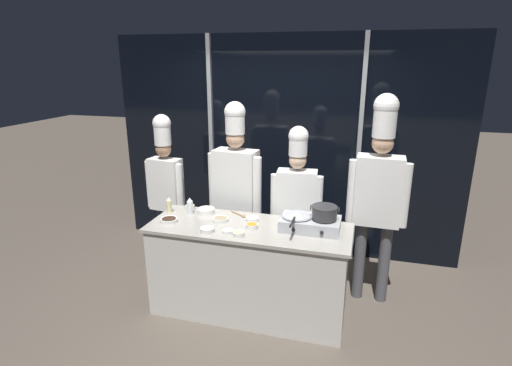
% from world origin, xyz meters
% --- Properties ---
extents(ground_plane, '(24.00, 24.00, 0.00)m').
position_xyz_m(ground_plane, '(0.00, 0.00, 0.00)').
color(ground_plane, brown).
extents(window_wall_back, '(4.35, 0.09, 2.70)m').
position_xyz_m(window_wall_back, '(0.00, 1.48, 1.35)').
color(window_wall_back, black).
rests_on(window_wall_back, ground_plane).
extents(demo_counter, '(1.90, 0.69, 0.91)m').
position_xyz_m(demo_counter, '(0.00, 0.00, 0.45)').
color(demo_counter, beige).
rests_on(demo_counter, ground_plane).
extents(portable_stove, '(0.54, 0.34, 0.12)m').
position_xyz_m(portable_stove, '(0.56, 0.08, 0.96)').
color(portable_stove, '#B2B5BA').
rests_on(portable_stove, demo_counter).
extents(frying_pan, '(0.28, 0.48, 0.05)m').
position_xyz_m(frying_pan, '(0.44, 0.07, 1.05)').
color(frying_pan, '#ADAFB5').
rests_on(frying_pan, portable_stove).
extents(stock_pot, '(0.26, 0.23, 0.12)m').
position_xyz_m(stock_pot, '(0.69, 0.08, 1.09)').
color(stock_pot, '#333335').
rests_on(stock_pot, portable_stove).
extents(squeeze_bottle_clear, '(0.06, 0.06, 0.17)m').
position_xyz_m(squeeze_bottle_clear, '(-0.66, 0.15, 0.99)').
color(squeeze_bottle_clear, white).
rests_on(squeeze_bottle_clear, demo_counter).
extents(squeeze_bottle_oil, '(0.05, 0.05, 0.17)m').
position_xyz_m(squeeze_bottle_oil, '(-0.88, 0.13, 0.98)').
color(squeeze_bottle_oil, beige).
rests_on(squeeze_bottle_oil, demo_counter).
extents(prep_bowl_noodles, '(0.13, 0.13, 0.04)m').
position_xyz_m(prep_bowl_noodles, '(-0.33, -0.22, 0.93)').
color(prep_bowl_noodles, white).
rests_on(prep_bowl_noodles, demo_counter).
extents(prep_bowl_chicken, '(0.10, 0.10, 0.03)m').
position_xyz_m(prep_bowl_chicken, '(-0.14, -0.20, 0.92)').
color(prep_bowl_chicken, white).
rests_on(prep_bowl_chicken, demo_counter).
extents(prep_bowl_ginger, '(0.11, 0.11, 0.04)m').
position_xyz_m(prep_bowl_ginger, '(-0.02, -0.24, 0.93)').
color(prep_bowl_ginger, white).
rests_on(prep_bowl_ginger, demo_counter).
extents(prep_bowl_soy_glaze, '(0.17, 0.17, 0.04)m').
position_xyz_m(prep_bowl_soy_glaze, '(-0.77, -0.11, 0.93)').
color(prep_bowl_soy_glaze, white).
rests_on(prep_bowl_soy_glaze, demo_counter).
extents(prep_bowl_mushrooms, '(0.16, 0.16, 0.04)m').
position_xyz_m(prep_bowl_mushrooms, '(-0.30, 0.04, 0.93)').
color(prep_bowl_mushrooms, white).
rests_on(prep_bowl_mushrooms, demo_counter).
extents(prep_bowl_onion, '(0.13, 0.13, 0.05)m').
position_xyz_m(prep_bowl_onion, '(0.00, 0.11, 0.93)').
color(prep_bowl_onion, white).
rests_on(prep_bowl_onion, demo_counter).
extents(prep_bowl_rice, '(0.17, 0.17, 0.06)m').
position_xyz_m(prep_bowl_rice, '(-0.51, 0.19, 0.94)').
color(prep_bowl_rice, white).
rests_on(prep_bowl_rice, demo_counter).
extents(prep_bowl_scallions, '(0.10, 0.10, 0.05)m').
position_xyz_m(prep_bowl_scallions, '(-0.72, 0.26, 0.93)').
color(prep_bowl_scallions, white).
rests_on(prep_bowl_scallions, demo_counter).
extents(prep_bowl_carrots, '(0.12, 0.12, 0.04)m').
position_xyz_m(prep_bowl_carrots, '(0.04, -0.03, 0.93)').
color(prep_bowl_carrots, white).
rests_on(prep_bowl_carrots, demo_counter).
extents(serving_spoon_slotted, '(0.21, 0.14, 0.02)m').
position_xyz_m(serving_spoon_slotted, '(-0.14, 0.23, 0.91)').
color(serving_spoon_slotted, olive).
rests_on(serving_spoon_slotted, demo_counter).
extents(chef_head, '(0.48, 0.23, 1.83)m').
position_xyz_m(chef_head, '(-1.17, 0.62, 1.08)').
color(chef_head, '#2D3856').
rests_on(chef_head, ground_plane).
extents(chef_sous, '(0.61, 0.29, 1.99)m').
position_xyz_m(chef_sous, '(-0.33, 0.63, 1.14)').
color(chef_sous, '#4C4C51').
rests_on(chef_sous, ground_plane).
extents(chef_line, '(0.53, 0.24, 1.78)m').
position_xyz_m(chef_line, '(0.35, 0.54, 1.03)').
color(chef_line, '#2D3856').
rests_on(chef_line, ground_plane).
extents(chef_pastry, '(0.58, 0.24, 2.11)m').
position_xyz_m(chef_pastry, '(1.15, 0.54, 1.22)').
color(chef_pastry, '#4C4C51').
rests_on(chef_pastry, ground_plane).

